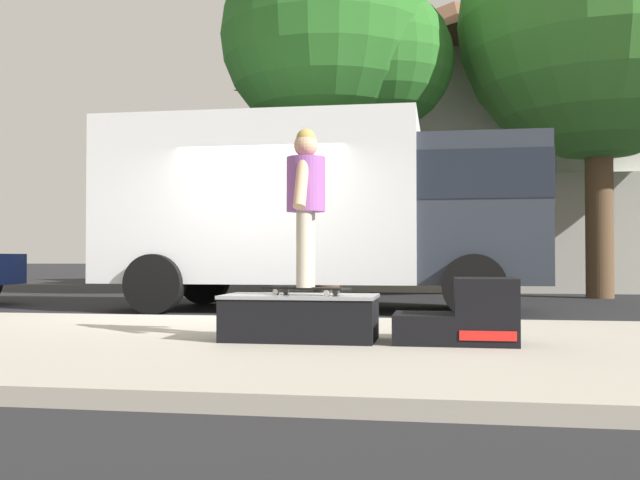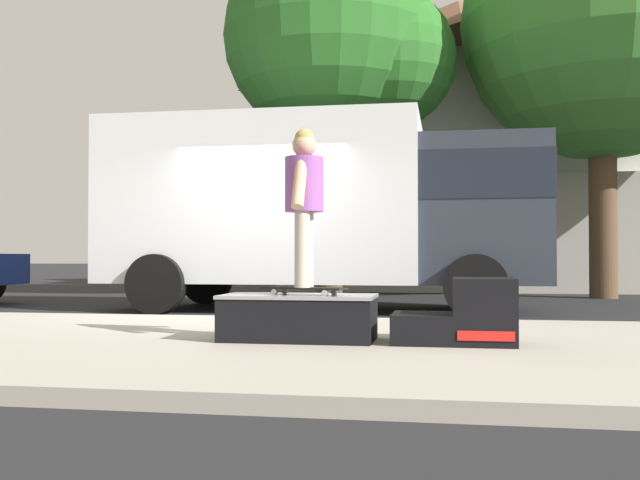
% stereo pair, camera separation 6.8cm
% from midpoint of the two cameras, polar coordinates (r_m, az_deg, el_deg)
% --- Properties ---
extents(ground_plane, '(140.00, 140.00, 0.00)m').
position_cam_midpoint_polar(ground_plane, '(9.76, -5.96, -6.36)').
color(ground_plane, black).
extents(sidewalk_slab, '(50.00, 5.00, 0.12)m').
position_cam_midpoint_polar(sidewalk_slab, '(6.93, -12.79, -7.92)').
color(sidewalk_slab, '#A8A093').
rests_on(sidewalk_slab, ground).
extents(skate_box, '(1.36, 0.68, 0.40)m').
position_cam_midpoint_polar(skate_box, '(6.52, -1.37, -5.94)').
color(skate_box, black).
rests_on(skate_box, sidewalk_slab).
extents(kicker_ramp, '(1.04, 0.64, 0.56)m').
position_cam_midpoint_polar(kicker_ramp, '(6.40, 11.52, -5.86)').
color(kicker_ramp, black).
rests_on(kicker_ramp, sidewalk_slab).
extents(skateboard, '(0.80, 0.42, 0.07)m').
position_cam_midpoint_polar(skateboard, '(6.45, -0.94, -3.81)').
color(skateboard, black).
rests_on(skateboard, skate_box).
extents(skater_kid, '(0.34, 0.72, 1.40)m').
position_cam_midpoint_polar(skater_kid, '(6.46, -0.94, 3.62)').
color(skater_kid, '#B7AD99').
rests_on(skater_kid, skateboard).
extents(box_truck, '(6.91, 2.63, 3.05)m').
position_cam_midpoint_polar(box_truck, '(11.74, 0.53, 2.80)').
color(box_truck, silver).
rests_on(box_truck, ground).
extents(street_tree_main, '(6.35, 5.77, 8.64)m').
position_cam_midpoint_polar(street_tree_main, '(16.90, 22.39, 15.04)').
color(street_tree_main, brown).
rests_on(street_tree_main, ground).
extents(street_tree_neighbour, '(4.85, 4.41, 7.67)m').
position_cam_midpoint_polar(street_tree_neighbour, '(15.78, 1.80, 15.09)').
color(street_tree_neighbour, brown).
rests_on(street_tree_neighbour, ground).
extents(house_behind, '(9.54, 8.23, 8.40)m').
position_cam_midpoint_polar(house_behind, '(21.92, 10.86, 7.61)').
color(house_behind, silver).
rests_on(house_behind, ground).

